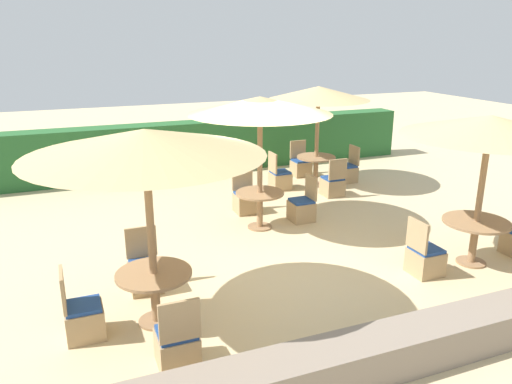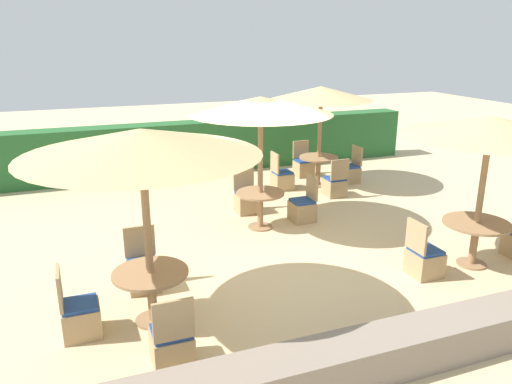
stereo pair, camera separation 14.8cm
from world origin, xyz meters
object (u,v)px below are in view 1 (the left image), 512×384
object	(u,v)px
patio_chair_front_left_north	(145,273)
patio_chair_back_right_south	(333,185)
patio_chair_back_right_north	(301,166)
round_table_center	(260,201)
parasol_back_right	(319,93)
parasol_center	(260,106)
patio_chair_back_right_east	(347,172)
patio_chair_center_north	(246,200)
round_table_front_left	(154,284)
patio_chair_center_east	(302,208)
patio_chair_front_left_west	(83,318)
parasol_front_right	(490,126)
patio_chair_front_left_south	(177,345)
round_table_front_right	(475,230)
patio_chair_back_right_west	(280,179)
patio_chair_front_right_west	(425,259)
parasol_front_left	(145,143)
round_table_back_right	(316,163)

from	to	relation	value
patio_chair_front_left_north	patio_chair_back_right_south	bearing A→B (deg)	-148.87
patio_chair_back_right_north	round_table_center	size ratio (longest dim) A/B	0.99
parasol_back_right	patio_chair_back_right_south	size ratio (longest dim) A/B	2.66
patio_chair_back_right_south	parasol_center	world-z (taller)	parasol_center
patio_chair_back_right_east	patio_chair_center_north	bearing A→B (deg)	110.58
round_table_front_left	patio_chair_back_right_north	distance (m)	7.65
round_table_front_left	patio_chair_center_east	world-z (taller)	patio_chair_center_east
patio_chair_front_left_west	parasol_front_right	distance (m)	6.48
patio_chair_front_left_south	patio_chair_back_right_east	bearing A→B (deg)	45.01
patio_chair_back_right_north	patio_chair_center_east	bearing A→B (deg)	63.90
patio_chair_front_left_west	round_table_front_right	size ratio (longest dim) A/B	0.87
parasol_center	patio_chair_back_right_west	bearing A→B (deg)	57.26
patio_chair_back_right_east	patio_chair_front_left_north	bearing A→B (deg)	123.46
patio_chair_front_left_north	patio_chair_front_right_west	distance (m)	4.35
patio_chair_back_right_west	patio_chair_back_right_south	bearing A→B (deg)	44.58
round_table_front_right	parasol_front_right	bearing A→B (deg)	-90.00
parasol_front_left	parasol_front_right	distance (m)	5.24
parasol_center	round_table_center	xyz separation A→B (m)	(0.00, 0.00, -1.85)
parasol_front_right	patio_chair_center_east	world-z (taller)	parasol_front_right
round_table_center	patio_chair_center_east	world-z (taller)	patio_chair_center_east
patio_chair_front_left_south	parasol_front_right	distance (m)	5.63
patio_chair_front_right_west	round_table_center	xyz separation A→B (m)	(-1.67, 2.83, 0.29)
parasol_back_right	patio_chair_center_north	world-z (taller)	parasol_back_right
patio_chair_front_left_west	parasol_back_right	distance (m)	7.87
patio_chair_front_left_south	patio_chair_back_right_west	xyz separation A→B (m)	(3.94, 5.88, 0.00)
patio_chair_front_left_north	parasol_back_right	distance (m)	6.61
parasol_back_right	round_table_back_right	bearing A→B (deg)	135.00
round_table_front_right	patio_chair_center_east	distance (m)	3.35
round_table_center	patio_chair_front_right_west	bearing A→B (deg)	-59.41
round_table_front_left	patio_chair_back_right_east	world-z (taller)	patio_chair_back_right_east
round_table_front_right	round_table_center	xyz separation A→B (m)	(-2.68, 2.80, -0.04)
patio_chair_center_east	patio_chair_center_north	bearing A→B (deg)	45.41
patio_chair_back_right_east	patio_chair_back_right_west	bearing A→B (deg)	88.17
patio_chair_front_right_west	patio_chair_back_right_north	size ratio (longest dim) A/B	1.00
patio_chair_front_left_north	patio_chair_back_right_east	distance (m)	7.01
patio_chair_back_right_north	parasol_center	distance (m)	4.52
round_table_back_right	patio_chair_back_right_west	world-z (taller)	patio_chair_back_right_west
patio_chair_back_right_south	patio_chair_back_right_east	bearing A→B (deg)	43.83
patio_chair_front_left_south	patio_chair_front_right_west	xyz separation A→B (m)	(4.17, 0.82, 0.00)
patio_chair_back_right_north	parasol_center	world-z (taller)	parasol_center
parasol_back_right	patio_chair_back_right_west	world-z (taller)	parasol_back_right
patio_chair_center_north	patio_chair_front_left_north	bearing A→B (deg)	45.60
patio_chair_back_right_north	patio_chair_center_north	size ratio (longest dim) A/B	1.00
round_table_front_left	patio_chair_front_right_west	distance (m)	4.24
parasol_front_right	patio_chair_back_right_west	xyz separation A→B (m)	(-1.24, 5.03, -2.04)
patio_chair_front_left_north	patio_chair_front_left_south	world-z (taller)	same
patio_chair_back_right_north	round_table_center	xyz separation A→B (m)	(-2.47, -3.13, 0.29)
patio_chair_front_left_south	patio_chair_back_right_east	size ratio (longest dim) A/B	1.00
round_table_front_left	patio_chair_back_right_south	xyz separation A→B (m)	(4.94, 3.91, -0.29)
patio_chair_front_left_west	round_table_front_right	xyz separation A→B (m)	(6.14, -0.16, 0.33)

